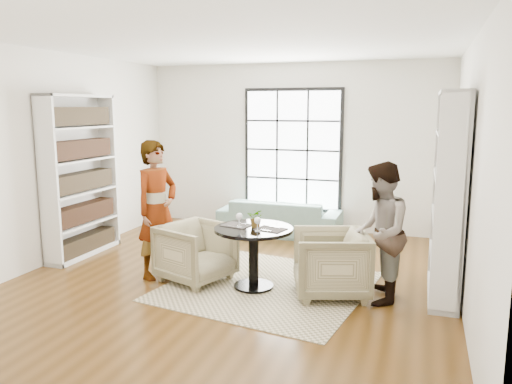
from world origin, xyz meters
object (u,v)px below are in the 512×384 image
(sofa, at_px, (280,217))
(flower_centerpiece, at_px, (256,218))
(wine_glass_left, at_px, (239,217))
(wine_glass_right, at_px, (257,221))
(pedestal_table, at_px, (254,244))
(armchair_left, at_px, (196,252))
(person_left, at_px, (157,210))
(person_right, at_px, (380,233))
(armchair_right, at_px, (331,263))

(sofa, height_order, flower_centerpiece, flower_centerpiece)
(wine_glass_left, bearing_deg, wine_glass_right, -21.64)
(pedestal_table, distance_m, armchair_left, 0.81)
(armchair_left, bearing_deg, wine_glass_left, -76.79)
(sofa, height_order, wine_glass_left, wine_glass_left)
(armchair_left, bearing_deg, person_left, 109.76)
(person_right, height_order, wine_glass_right, person_right)
(armchair_right, distance_m, flower_centerpiece, 1.04)
(armchair_right, bearing_deg, armchair_left, -106.15)
(wine_glass_right, bearing_deg, armchair_left, 168.63)
(armchair_right, relative_size, wine_glass_right, 4.93)
(armchair_right, bearing_deg, pedestal_table, -103.75)
(pedestal_table, height_order, sofa, pedestal_table)
(wine_glass_right, bearing_deg, person_left, 172.92)
(flower_centerpiece, bearing_deg, wine_glass_right, -67.89)
(armchair_left, xyz_separation_m, wine_glass_left, (0.62, -0.07, 0.52))
(person_left, bearing_deg, armchair_left, -72.79)
(sofa, xyz_separation_m, person_left, (-0.90, -2.67, 0.59))
(pedestal_table, height_order, flower_centerpiece, flower_centerpiece)
(person_right, bearing_deg, wine_glass_left, -88.70)
(sofa, height_order, armchair_right, armchair_right)
(flower_centerpiece, bearing_deg, person_right, 1.32)
(wine_glass_right, bearing_deg, person_right, 9.34)
(armchair_right, bearing_deg, flower_centerpiece, -105.68)
(sofa, distance_m, armchair_right, 2.96)
(pedestal_table, distance_m, flower_centerpiece, 0.33)
(wine_glass_left, bearing_deg, person_right, 4.15)
(armchair_left, relative_size, armchair_right, 0.96)
(pedestal_table, relative_size, person_left, 0.53)
(sofa, relative_size, flower_centerpiece, 9.20)
(person_left, distance_m, flower_centerpiece, 1.36)
(wine_glass_left, distance_m, wine_glass_right, 0.29)
(pedestal_table, xyz_separation_m, sofa, (-0.43, 2.68, -0.25))
(person_left, bearing_deg, armchair_right, -71.54)
(person_left, bearing_deg, wine_glass_left, -76.27)
(pedestal_table, bearing_deg, sofa, 99.15)
(person_left, xyz_separation_m, flower_centerpiece, (1.36, 0.02, -0.02))
(sofa, relative_size, person_right, 1.31)
(armchair_right, xyz_separation_m, flower_centerpiece, (-0.92, -0.03, 0.49))
(sofa, bearing_deg, wine_glass_left, 95.43)
(pedestal_table, relative_size, person_right, 0.60)
(person_left, relative_size, wine_glass_left, 9.92)
(sofa, height_order, person_right, person_right)
(armchair_left, bearing_deg, wine_glass_right, -81.61)
(wine_glass_right, bearing_deg, pedestal_table, 122.59)
(sofa, bearing_deg, person_right, 126.25)
(armchair_right, relative_size, person_left, 0.48)
(sofa, relative_size, armchair_left, 2.56)
(wine_glass_left, xyz_separation_m, flower_centerpiece, (0.19, 0.09, -0.02))
(pedestal_table, bearing_deg, flower_centerpiece, 53.19)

